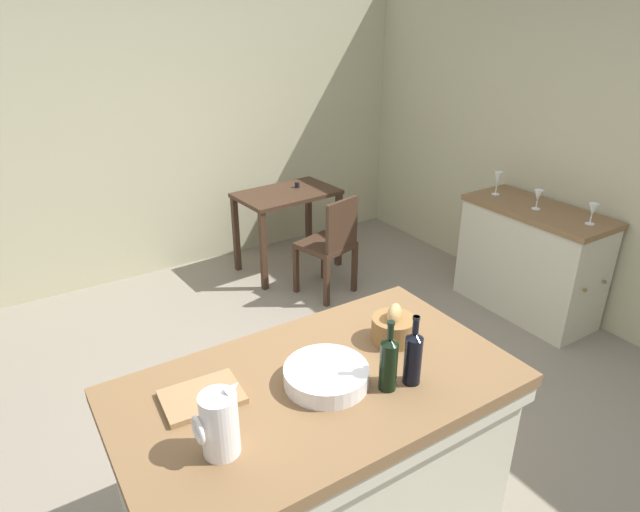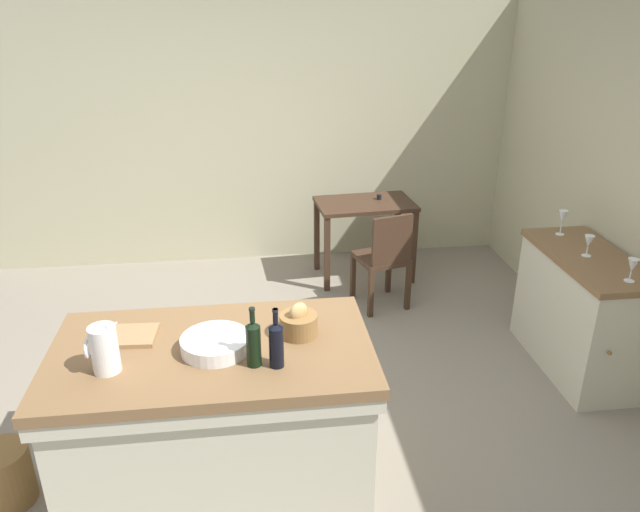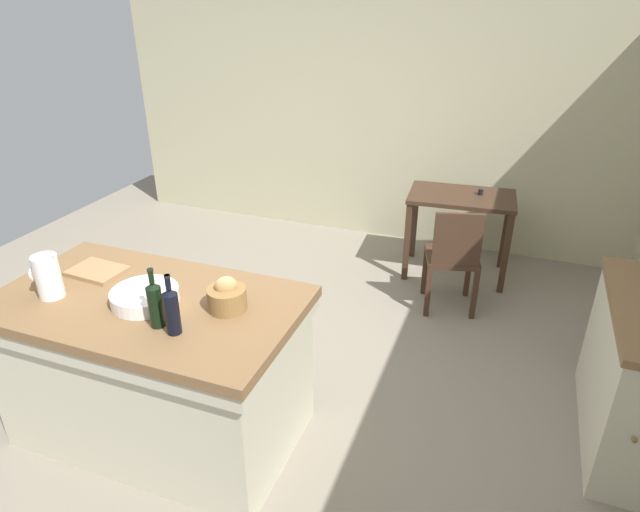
% 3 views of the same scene
% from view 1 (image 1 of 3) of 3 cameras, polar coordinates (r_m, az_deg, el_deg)
% --- Properties ---
extents(ground_plane, '(6.76, 6.76, 0.00)m').
position_cam_1_polar(ground_plane, '(3.42, -1.97, -17.45)').
color(ground_plane, gray).
extents(wall_back, '(5.32, 0.12, 2.60)m').
position_cam_1_polar(wall_back, '(5.05, -17.77, 12.32)').
color(wall_back, '#B7B28E').
rests_on(wall_back, ground).
extents(wall_right, '(0.12, 5.20, 2.60)m').
position_cam_1_polar(wall_right, '(4.55, 27.64, 9.38)').
color(wall_right, '#B7B28E').
rests_on(wall_right, ground).
extents(island_table, '(1.64, 0.93, 0.90)m').
position_cam_1_polar(island_table, '(2.55, -0.19, -20.43)').
color(island_table, brown).
rests_on(island_table, ground).
extents(side_cabinet, '(0.52, 1.13, 0.89)m').
position_cam_1_polar(side_cabinet, '(4.65, 21.21, -0.41)').
color(side_cabinet, brown).
rests_on(side_cabinet, ground).
extents(writing_desk, '(0.94, 0.62, 0.81)m').
position_cam_1_polar(writing_desk, '(5.01, -3.48, 5.40)').
color(writing_desk, '#3D281C').
rests_on(writing_desk, ground).
extents(wooden_chair, '(0.49, 0.49, 0.89)m').
position_cam_1_polar(wooden_chair, '(4.56, 1.13, 1.35)').
color(wooden_chair, '#3D281C').
rests_on(wooden_chair, ground).
extents(pitcher, '(0.17, 0.13, 0.28)m').
position_cam_1_polar(pitcher, '(1.94, -10.56, -16.97)').
color(pitcher, white).
rests_on(pitcher, island_table).
extents(wash_bowl, '(0.35, 0.35, 0.07)m').
position_cam_1_polar(wash_bowl, '(2.25, 0.66, -12.47)').
color(wash_bowl, white).
rests_on(wash_bowl, island_table).
extents(bread_basket, '(0.20, 0.20, 0.19)m').
position_cam_1_polar(bread_basket, '(2.51, 7.73, -7.45)').
color(bread_basket, olive).
rests_on(bread_basket, island_table).
extents(cutting_board, '(0.32, 0.24, 0.02)m').
position_cam_1_polar(cutting_board, '(2.23, -12.32, -14.28)').
color(cutting_board, '#99754C').
rests_on(cutting_board, island_table).
extents(wine_bottle_dark, '(0.07, 0.07, 0.31)m').
position_cam_1_polar(wine_bottle_dark, '(2.23, 9.77, -10.35)').
color(wine_bottle_dark, black).
rests_on(wine_bottle_dark, island_table).
extents(wine_bottle_amber, '(0.07, 0.07, 0.31)m').
position_cam_1_polar(wine_bottle_amber, '(2.19, 7.23, -11.00)').
color(wine_bottle_amber, black).
rests_on(wine_bottle_amber, island_table).
extents(wine_glass_far_left, '(0.07, 0.07, 0.15)m').
position_cam_1_polar(wine_glass_far_left, '(4.26, 26.77, 4.33)').
color(wine_glass_far_left, white).
rests_on(wine_glass_far_left, side_cabinet).
extents(wine_glass_left, '(0.07, 0.07, 0.15)m').
position_cam_1_polar(wine_glass_left, '(4.42, 21.96, 5.87)').
color(wine_glass_left, white).
rests_on(wine_glass_left, side_cabinet).
extents(wine_glass_middle, '(0.07, 0.07, 0.19)m').
position_cam_1_polar(wine_glass_middle, '(4.66, 18.19, 7.71)').
color(wine_glass_middle, white).
rests_on(wine_glass_middle, side_cabinet).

